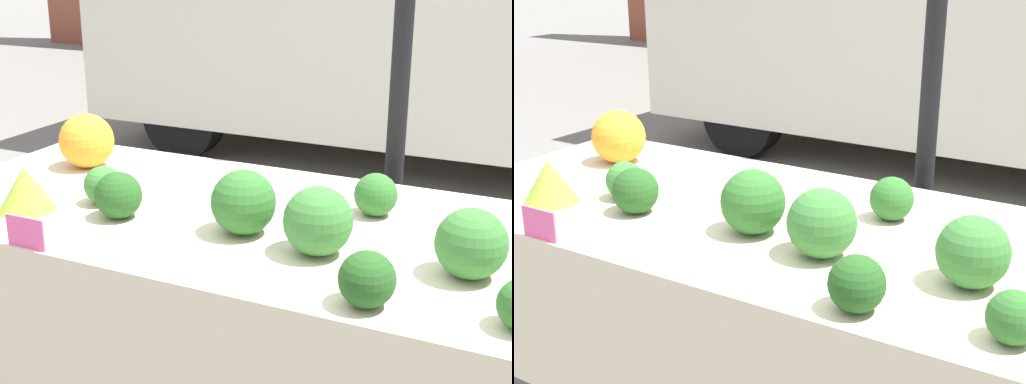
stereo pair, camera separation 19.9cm
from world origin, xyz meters
TOP-DOWN VIEW (x-y plane):
  - tent_pole at (0.24, 0.70)m, footprint 0.07×0.07m
  - parked_truck at (-0.63, 3.85)m, footprint 4.84×2.10m
  - market_table at (0.00, -0.07)m, footprint 2.21×0.98m
  - orange_cauliflower at (-0.78, 0.20)m, footprint 0.20×0.20m
  - romanesco_head at (-0.66, -0.25)m, footprint 0.17×0.17m
  - broccoli_head_1 at (0.47, -0.40)m, footprint 0.13×0.13m
  - broccoli_head_2 at (0.26, -0.17)m, footprint 0.19×0.19m
  - broccoli_head_3 at (0.65, -0.14)m, footprint 0.18×0.18m
  - broccoli_head_4 at (0.32, 0.17)m, footprint 0.13×0.13m
  - broccoli_head_6 at (-0.49, -0.10)m, footprint 0.12×0.12m
  - broccoli_head_7 at (0.02, -0.13)m, footprint 0.19×0.19m
  - broccoli_head_8 at (-0.37, -0.18)m, footprint 0.14×0.14m
  - price_sign at (-0.46, -0.48)m, footprint 0.13×0.01m

SIDE VIEW (x-z plane):
  - market_table at x=0.00m, z-range 0.34..1.19m
  - price_sign at x=-0.46m, z-range 0.86..0.95m
  - broccoli_head_6 at x=-0.49m, z-range 0.86..0.98m
  - broccoli_head_4 at x=0.32m, z-range 0.86..0.99m
  - broccoli_head_1 at x=0.47m, z-range 0.86..0.99m
  - romanesco_head at x=-0.66m, z-range 0.86..1.00m
  - broccoli_head_8 at x=-0.37m, z-range 0.86..1.00m
  - broccoli_head_3 at x=0.65m, z-range 0.86..1.03m
  - broccoli_head_2 at x=0.26m, z-range 0.86..1.04m
  - broccoli_head_7 at x=0.02m, z-range 0.86..1.04m
  - orange_cauliflower at x=-0.78m, z-range 0.86..1.06m
  - tent_pole at x=0.24m, z-range 0.00..2.37m
  - parked_truck at x=-0.63m, z-range 0.08..2.30m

